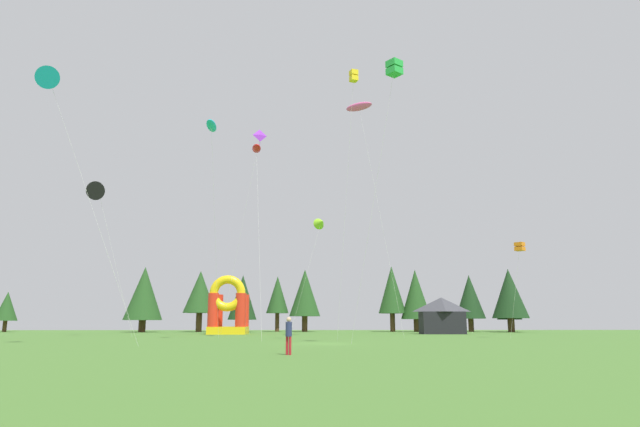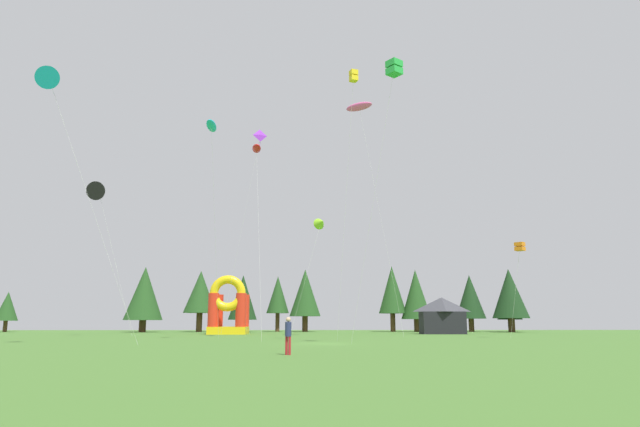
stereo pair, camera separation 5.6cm
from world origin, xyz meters
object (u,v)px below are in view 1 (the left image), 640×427
(kite_lime_delta, at_px, (321,223))
(kite_pink_parafoil, at_px, (359,107))
(kite_orange_box, at_px, (520,247))
(inflatable_blue_arch, at_px, (228,312))
(festival_tent, at_px, (442,316))
(kite_purple_diamond, at_px, (260,137))
(kite_black_delta, at_px, (98,191))
(kite_green_box, at_px, (394,68))
(kite_red_parafoil, at_px, (256,149))
(kite_yellow_box, at_px, (354,77))
(kite_teal_delta, at_px, (49,79))
(person_near_camera, at_px, (289,332))
(kite_cyan_parafoil, at_px, (212,126))

(kite_lime_delta, bearing_deg, kite_pink_parafoil, -48.18)
(kite_orange_box, bearing_deg, inflatable_blue_arch, 149.07)
(kite_pink_parafoil, xyz_separation_m, festival_tent, (11.35, 14.63, -21.16))
(kite_purple_diamond, bearing_deg, kite_lime_delta, -36.69)
(kite_black_delta, relative_size, kite_lime_delta, 1.29)
(kite_black_delta, xyz_separation_m, kite_orange_box, (41.94, -7.10, -6.78))
(kite_green_box, bearing_deg, kite_red_parafoil, 123.15)
(kite_yellow_box, height_order, kite_pink_parafoil, kite_pink_parafoil)
(kite_yellow_box, xyz_separation_m, festival_tent, (13.05, 27.17, -18.63))
(kite_lime_delta, height_order, kite_green_box, kite_green_box)
(kite_yellow_box, bearing_deg, kite_teal_delta, -162.05)
(kite_yellow_box, bearing_deg, person_near_camera, -107.39)
(kite_cyan_parafoil, relative_size, inflatable_blue_arch, 2.65)
(person_near_camera, bearing_deg, kite_red_parafoil, -51.28)
(kite_orange_box, relative_size, festival_tent, 1.69)
(kite_cyan_parafoil, xyz_separation_m, festival_tent, (24.94, 23.46, -15.71))
(kite_yellow_box, xyz_separation_m, kite_orange_box, (16.19, 9.14, -12.48))
(inflatable_blue_arch, relative_size, festival_tent, 1.34)
(kite_yellow_box, bearing_deg, inflatable_blue_arch, 116.06)
(kite_pink_parafoil, bearing_deg, festival_tent, 52.19)
(kite_pink_parafoil, bearing_deg, kite_orange_box, -13.21)
(kite_teal_delta, distance_m, kite_pink_parafoil, 30.30)
(kite_teal_delta, xyz_separation_m, kite_cyan_parafoil, (8.98, 10.46, 0.63))
(kite_black_delta, xyz_separation_m, festival_tent, (38.80, 10.93, -12.93))
(inflatable_blue_arch, bearing_deg, festival_tent, 1.15)
(inflatable_blue_arch, bearing_deg, kite_red_parafoil, -74.59)
(kite_teal_delta, height_order, person_near_camera, kite_teal_delta)
(kite_purple_diamond, bearing_deg, kite_red_parafoil, -86.71)
(inflatable_blue_arch, bearing_deg, kite_purple_diamond, -50.22)
(kite_teal_delta, distance_m, person_near_camera, 24.33)
(kite_orange_box, relative_size, inflatable_blue_arch, 1.26)
(inflatable_blue_arch, bearing_deg, person_near_camera, -78.51)
(kite_teal_delta, bearing_deg, kite_cyan_parafoil, 49.37)
(kite_purple_diamond, relative_size, kite_lime_delta, 1.91)
(kite_cyan_parafoil, height_order, kite_orange_box, kite_cyan_parafoil)
(kite_black_delta, bearing_deg, kite_red_parafoil, -17.85)
(kite_teal_delta, xyz_separation_m, kite_red_parafoil, (12.22, 17.49, 0.88))
(festival_tent, bearing_deg, kite_yellow_box, -115.66)
(person_near_camera, bearing_deg, kite_green_box, -98.42)
(kite_teal_delta, height_order, inflatable_blue_arch, kite_teal_delta)
(person_near_camera, distance_m, inflatable_blue_arch, 42.26)
(kite_lime_delta, bearing_deg, kite_red_parafoil, -136.83)
(kite_yellow_box, bearing_deg, kite_cyan_parafoil, 162.69)
(kite_black_delta, bearing_deg, kite_green_box, -38.41)
(kite_green_box, relative_size, inflatable_blue_arch, 2.78)
(kite_teal_delta, distance_m, kite_black_delta, 23.61)
(kite_purple_diamond, height_order, kite_teal_delta, kite_purple_diamond)
(kite_red_parafoil, relative_size, kite_pink_parafoil, 0.78)
(kite_pink_parafoil, bearing_deg, kite_red_parafoil, -170.09)
(kite_yellow_box, bearing_deg, kite_green_box, -69.18)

